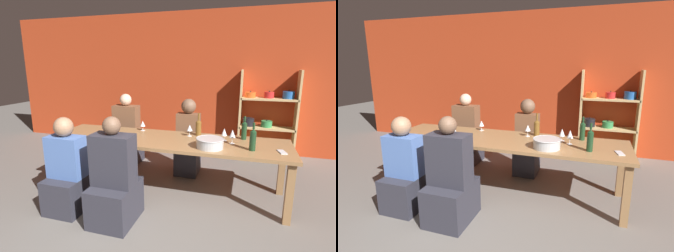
{
  "view_description": "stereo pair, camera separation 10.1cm",
  "coord_description": "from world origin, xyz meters",
  "views": [
    {
      "loc": [
        0.8,
        -1.4,
        1.7
      ],
      "look_at": [
        -0.2,
        1.86,
        0.89
      ],
      "focal_mm": 28.0,
      "sensor_mm": 36.0,
      "label": 1
    },
    {
      "loc": [
        0.89,
        -1.37,
        1.7
      ],
      "look_at": [
        -0.2,
        1.86,
        0.89
      ],
      "focal_mm": 28.0,
      "sensor_mm": 36.0,
      "label": 2
    }
  ],
  "objects": [
    {
      "name": "person_far_b",
      "position": [
        -1.16,
        2.57,
        0.44
      ],
      "size": [
        0.42,
        0.53,
        1.22
      ],
      "rotation": [
        0.0,
        0.0,
        3.14
      ],
      "color": "#2D2D38",
      "rests_on": "ground_plane"
    },
    {
      "name": "wine_bottle_dark",
      "position": [
        0.89,
        1.59,
        0.88
      ],
      "size": [
        0.07,
        0.07,
        0.33
      ],
      "color": "#19381E",
      "rests_on": "dining_table"
    },
    {
      "name": "person_near_a",
      "position": [
        -1.16,
        0.99,
        0.41
      ],
      "size": [
        0.42,
        0.52,
        1.12
      ],
      "color": "#2D2D38",
      "rests_on": "ground_plane"
    },
    {
      "name": "person_near_b",
      "position": [
        -0.52,
        0.93,
        0.42
      ],
      "size": [
        0.45,
        0.56,
        1.18
      ],
      "color": "#2D2D38",
      "rests_on": "ground_plane"
    },
    {
      "name": "dining_table",
      "position": [
        -0.2,
        1.76,
        0.67
      ],
      "size": [
        3.14,
        0.87,
        0.74
      ],
      "color": "olive",
      "rests_on": "ground_plane"
    },
    {
      "name": "shelf_unit",
      "position": [
        1.14,
        3.63,
        0.67
      ],
      "size": [
        1.0,
        0.3,
        1.6
      ],
      "color": "tan",
      "rests_on": "ground_plane"
    },
    {
      "name": "wine_glass_empty_c",
      "position": [
        -1.0,
        1.68,
        0.86
      ],
      "size": [
        0.07,
        0.07,
        0.16
      ],
      "color": "white",
      "rests_on": "dining_table"
    },
    {
      "name": "person_far_a",
      "position": [
        -0.05,
        2.46,
        0.46
      ],
      "size": [
        0.35,
        0.44,
        1.19
      ],
      "rotation": [
        0.0,
        0.0,
        3.14
      ],
      "color": "#2D2D38",
      "rests_on": "ground_plane"
    },
    {
      "name": "wine_glass_empty_b",
      "position": [
        0.54,
        1.9,
        0.85
      ],
      "size": [
        0.07,
        0.07,
        0.16
      ],
      "color": "white",
      "rests_on": "dining_table"
    },
    {
      "name": "wine_bottle_green",
      "position": [
        0.18,
        2.06,
        0.86
      ],
      "size": [
        0.08,
        0.08,
        0.31
      ],
      "color": "brown",
      "rests_on": "dining_table"
    },
    {
      "name": "wine_glass_white_a",
      "position": [
        0.07,
        1.98,
        0.85
      ],
      "size": [
        0.08,
        0.08,
        0.16
      ],
      "color": "white",
      "rests_on": "dining_table"
    },
    {
      "name": "wall_back_red",
      "position": [
        0.0,
        3.83,
        1.35
      ],
      "size": [
        8.8,
        0.06,
        2.7
      ],
      "color": "#B23819",
      "rests_on": "ground_plane"
    },
    {
      "name": "wine_glass_empty_a",
      "position": [
        -0.65,
        2.08,
        0.84
      ],
      "size": [
        0.08,
        0.08,
        0.14
      ],
      "color": "white",
      "rests_on": "dining_table"
    },
    {
      "name": "wine_glass_red_a",
      "position": [
        0.65,
        1.79,
        0.87
      ],
      "size": [
        0.08,
        0.08,
        0.18
      ],
      "color": "white",
      "rests_on": "dining_table"
    },
    {
      "name": "wine_glass_empty_d",
      "position": [
        -0.89,
        1.65,
        0.85
      ],
      "size": [
        0.08,
        0.08,
        0.16
      ],
      "color": "white",
      "rests_on": "dining_table"
    },
    {
      "name": "cell_phone",
      "position": [
        1.21,
        1.62,
        0.75
      ],
      "size": [
        0.1,
        0.16,
        0.01
      ],
      "color": "silver",
      "rests_on": "dining_table"
    },
    {
      "name": "mixing_bowl",
      "position": [
        0.41,
        1.55,
        0.81
      ],
      "size": [
        0.33,
        0.33,
        0.12
      ],
      "color": "#B7BABC",
      "rests_on": "dining_table"
    },
    {
      "name": "wine_bottle_amber",
      "position": [
        0.78,
        2.04,
        0.87
      ],
      "size": [
        0.07,
        0.07,
        0.31
      ],
      "color": "#19381E",
      "rests_on": "dining_table"
    }
  ]
}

